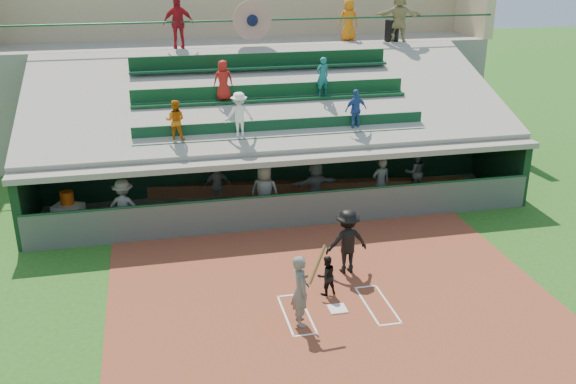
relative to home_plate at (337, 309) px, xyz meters
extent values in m
plane|color=#1E4D15|center=(0.00, 0.00, -0.04)|extent=(100.00, 100.00, 0.00)
cube|color=brown|center=(0.00, 0.50, -0.03)|extent=(11.00, 9.00, 0.02)
cube|color=silver|center=(0.00, 0.00, 0.00)|extent=(0.43, 0.43, 0.03)
cube|color=silver|center=(-0.75, 0.00, -0.01)|extent=(0.05, 1.80, 0.01)
cube|color=silver|center=(0.75, 0.00, -0.01)|extent=(0.05, 1.80, 0.01)
cube|color=white|center=(-1.30, 0.00, -0.01)|extent=(0.05, 1.80, 0.01)
cube|color=silver|center=(1.30, 0.00, -0.01)|extent=(0.05, 1.80, 0.01)
cube|color=white|center=(-1.02, 0.90, -0.01)|extent=(0.60, 0.05, 0.01)
cube|color=white|center=(1.02, 0.90, -0.01)|extent=(0.60, 0.05, 0.01)
cube|color=white|center=(-1.02, -0.90, -0.01)|extent=(0.60, 0.05, 0.01)
cube|color=white|center=(1.02, -0.90, -0.01)|extent=(0.60, 0.05, 0.01)
cube|color=gray|center=(0.00, 6.75, -0.02)|extent=(16.00, 3.50, 0.04)
cube|color=gray|center=(0.00, 13.50, 2.26)|extent=(20.00, 3.00, 4.60)
cube|color=#515651|center=(0.00, 5.00, 0.52)|extent=(16.00, 0.06, 1.10)
cylinder|color=#133C20|center=(0.00, 5.00, 1.09)|extent=(16.00, 0.08, 0.08)
cube|color=black|center=(0.00, 8.50, 1.07)|extent=(16.00, 0.25, 2.20)
cube|color=black|center=(-8.00, 6.75, 1.07)|extent=(0.25, 3.50, 2.20)
cube|color=black|center=(8.00, 6.75, 1.07)|extent=(0.25, 3.50, 2.20)
cube|color=gray|center=(0.00, 6.75, 2.17)|extent=(16.40, 3.90, 0.18)
cube|color=gray|center=(0.00, 10.25, 1.12)|extent=(16.40, 3.50, 2.30)
cube|color=gray|center=(0.00, 11.90, 2.26)|extent=(16.40, 0.30, 4.60)
cube|color=gray|center=(0.00, 8.60, 3.42)|extent=(16.40, 6.51, 2.37)
cube|color=#0C3720|center=(0.00, 6.20, 2.62)|extent=(9.40, 0.42, 0.08)
cube|color=#0C3520|center=(0.00, 6.40, 2.88)|extent=(9.40, 0.06, 0.45)
cube|color=#0D3C1E|center=(0.00, 8.10, 3.37)|extent=(9.40, 0.42, 0.08)
cube|color=#0D3C1E|center=(0.00, 8.30, 3.62)|extent=(9.40, 0.06, 0.45)
cube|color=#0B331E|center=(0.00, 10.00, 4.12)|extent=(9.40, 0.42, 0.08)
cube|color=#0B3319|center=(0.00, 10.20, 4.38)|extent=(9.40, 0.06, 0.45)
imported|color=#C6610B|center=(-3.36, 6.30, 3.28)|extent=(0.71, 0.61, 1.26)
imported|color=white|center=(-1.40, 6.30, 3.36)|extent=(0.93, 0.57, 1.41)
imported|color=#274B9E|center=(2.39, 6.30, 3.31)|extent=(0.82, 0.47, 1.32)
imported|color=#A61813|center=(-1.63, 8.20, 4.07)|extent=(0.65, 0.42, 1.33)
imported|color=#17686A|center=(1.78, 8.20, 4.06)|extent=(0.54, 0.42, 1.31)
cylinder|color=#144126|center=(0.00, 12.00, 5.56)|extent=(20.00, 0.07, 0.07)
cylinder|color=#AA2918|center=(0.00, 11.98, 5.56)|extent=(1.50, 0.06, 1.50)
sphere|color=black|center=(0.00, 11.95, 5.56)|extent=(0.44, 0.44, 0.44)
imported|color=#565853|center=(-1.03, -0.39, 0.86)|extent=(0.42, 0.64, 1.75)
cylinder|color=brown|center=(-0.68, -0.54, 1.57)|extent=(0.56, 0.54, 0.75)
sphere|color=brown|center=(-0.90, -0.39, 1.22)|extent=(0.10, 0.10, 0.10)
imported|color=black|center=(-0.08, 0.78, 0.51)|extent=(0.59, 0.51, 1.05)
imported|color=black|center=(0.78, 1.84, 0.88)|extent=(1.21, 0.76, 1.79)
cube|color=brown|center=(-0.17, 7.95, 0.22)|extent=(14.04, 2.55, 0.42)
cube|color=silver|center=(-6.81, 6.48, 0.37)|extent=(1.02, 0.91, 0.73)
cylinder|color=#DC520C|center=(-6.81, 6.55, 0.94)|extent=(0.41, 0.41, 0.41)
imported|color=#5D605B|center=(-5.08, 5.61, 0.88)|extent=(1.24, 0.88, 1.74)
imported|color=#5F625C|center=(-2.09, 7.03, 0.78)|extent=(0.94, 0.45, 1.56)
imported|color=#545753|center=(-0.75, 5.64, 0.96)|extent=(1.09, 0.93, 1.90)
imported|color=#555853|center=(1.05, 6.20, 0.85)|extent=(1.61, 0.67, 1.68)
imported|color=#51544F|center=(3.25, 5.97, 0.85)|extent=(0.65, 0.46, 1.69)
imported|color=#5A5C57|center=(4.88, 6.92, 0.78)|extent=(0.75, 0.59, 1.55)
cylinder|color=black|center=(5.81, 12.27, 5.00)|extent=(0.57, 0.57, 0.86)
imported|color=#AB131F|center=(-2.79, 12.12, 5.52)|extent=(1.13, 0.49, 1.92)
imported|color=orange|center=(4.14, 12.89, 5.40)|extent=(0.82, 0.54, 1.67)
imported|color=tan|center=(5.97, 12.01, 5.55)|extent=(1.91, 1.09, 1.97)
camera|label=1|loc=(-4.08, -12.93, 8.27)|focal=40.00mm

